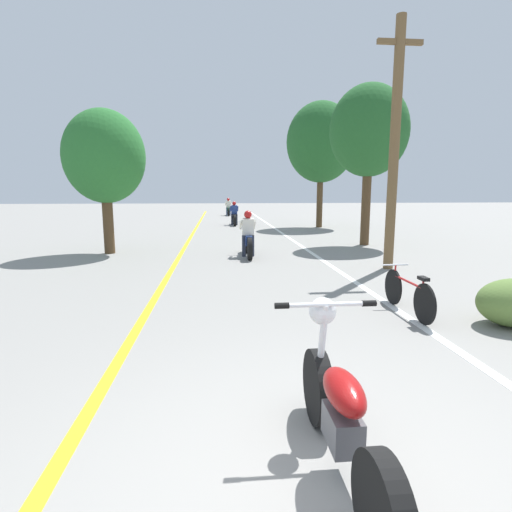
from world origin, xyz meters
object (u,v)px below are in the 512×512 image
object	(u,v)px
roadside_tree_left	(104,157)
motorcycle_rider_mid	(234,216)
utility_pole	(395,144)
roadside_tree_right_far	(321,143)
motorcycle_foreground	(340,413)
motorcycle_rider_far	(228,209)
bicycle_parked	(408,293)
roadside_tree_right_near	(369,132)
motorcycle_rider_lead	(248,239)

from	to	relation	value
roadside_tree_left	motorcycle_rider_mid	distance (m)	11.20
utility_pole	roadside_tree_right_far	distance (m)	11.61
utility_pole	motorcycle_foreground	size ratio (longest dim) A/B	3.01
motorcycle_foreground	motorcycle_rider_far	bearing A→B (deg)	90.05
motorcycle_rider_far	bicycle_parked	distance (m)	25.86
utility_pole	bicycle_parked	size ratio (longest dim) A/B	3.55
utility_pole	roadside_tree_right_near	bearing A→B (deg)	77.05
roadside_tree_right_far	utility_pole	bearing A→B (deg)	-95.58
roadside_tree_right_near	motorcycle_rider_lead	xyz separation A→B (m)	(-4.42, -2.16, -3.47)
roadside_tree_right_near	roadside_tree_left	distance (m)	8.87
roadside_tree_left	motorcycle_rider_lead	world-z (taller)	roadside_tree_left
motorcycle_foreground	roadside_tree_right_far	bearing A→B (deg)	76.17
motorcycle_rider_mid	motorcycle_rider_far	size ratio (longest dim) A/B	1.07
motorcycle_rider_mid	roadside_tree_right_far	bearing A→B (deg)	-21.31
roadside_tree_left	motorcycle_rider_far	size ratio (longest dim) A/B	2.19
motorcycle_rider_far	motorcycle_foreground	bearing A→B (deg)	-89.95
motorcycle_rider_mid	bicycle_parked	xyz separation A→B (m)	(2.10, -16.92, -0.17)
roadside_tree_right_far	motorcycle_rider_mid	xyz separation A→B (m)	(-4.50, 1.76, -3.92)
motorcycle_rider_mid	motorcycle_rider_far	xyz separation A→B (m)	(-0.11, 8.85, 0.01)
roadside_tree_right_far	motorcycle_rider_lead	distance (m)	11.01
roadside_tree_left	roadside_tree_right_far	bearing A→B (deg)	43.11
roadside_tree_right_far	motorcycle_foreground	size ratio (longest dim) A/B	3.28
utility_pole	motorcycle_rider_mid	distance (m)	13.90
roadside_tree_right_near	motorcycle_rider_mid	xyz separation A→B (m)	(-4.39, 8.84, -3.49)
roadside_tree_right_far	motorcycle_rider_mid	size ratio (longest dim) A/B	3.04
roadside_tree_right_far	motorcycle_rider_lead	world-z (taller)	roadside_tree_right_far
bicycle_parked	roadside_tree_right_far	bearing A→B (deg)	81.00
roadside_tree_right_far	motorcycle_rider_far	world-z (taller)	roadside_tree_right_far
roadside_tree_right_near	roadside_tree_right_far	distance (m)	7.10
roadside_tree_right_near	motorcycle_rider_far	bearing A→B (deg)	104.28
roadside_tree_right_near	motorcycle_rider_mid	size ratio (longest dim) A/B	2.62
roadside_tree_right_near	motorcycle_foreground	world-z (taller)	roadside_tree_right_near
roadside_tree_left	motorcycle_foreground	world-z (taller)	roadside_tree_left
roadside_tree_right_far	bicycle_parked	size ratio (longest dim) A/B	3.87
roadside_tree_right_far	motorcycle_foreground	world-z (taller)	roadside_tree_right_far
roadside_tree_right_near	motorcycle_rider_far	xyz separation A→B (m)	(-4.50, 17.69, -3.47)
bicycle_parked	motorcycle_rider_mid	bearing A→B (deg)	97.09
roadside_tree_left	bicycle_parked	distance (m)	9.78
roadside_tree_right_near	motorcycle_foreground	distance (m)	12.89
utility_pole	bicycle_parked	distance (m)	4.76
roadside_tree_right_far	roadside_tree_left	world-z (taller)	roadside_tree_right_far
utility_pole	motorcycle_rider_far	bearing A→B (deg)	98.99
roadside_tree_right_far	motorcycle_rider_lead	size ratio (longest dim) A/B	3.26
motorcycle_foreground	bicycle_parked	distance (m)	4.11
motorcycle_rider_lead	motorcycle_rider_mid	size ratio (longest dim) A/B	0.93
roadside_tree_right_far	motorcycle_rider_far	distance (m)	12.21
motorcycle_foreground	motorcycle_rider_lead	world-z (taller)	motorcycle_rider_lead
utility_pole	roadside_tree_right_near	distance (m)	4.60
motorcycle_foreground	motorcycle_rider_mid	bearing A→B (deg)	89.76
roadside_tree_left	motorcycle_rider_lead	distance (m)	5.04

